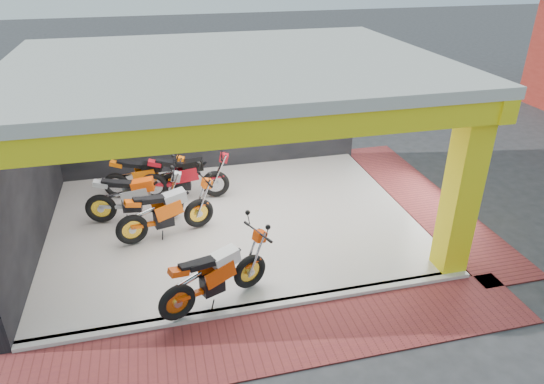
{
  "coord_description": "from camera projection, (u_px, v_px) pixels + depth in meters",
  "views": [
    {
      "loc": [
        -1.42,
        -7.45,
        5.66
      ],
      "look_at": [
        0.81,
        1.59,
        0.9
      ],
      "focal_mm": 32.0,
      "sensor_mm": 36.0,
      "label": 1
    }
  ],
  "objects": [
    {
      "name": "moto_row_d",
      "position": [
        172.0,
        173.0,
        11.69
      ],
      "size": [
        2.25,
        1.23,
        1.3
      ],
      "primitive_type": null,
      "rotation": [
        0.0,
        0.0,
        -0.22
      ],
      "color": "orange",
      "rests_on": "showroom_floor"
    },
    {
      "name": "moto_hero",
      "position": [
        249.0,
        257.0,
        8.51
      ],
      "size": [
        2.35,
        1.59,
        1.35
      ],
      "primitive_type": null,
      "rotation": [
        0.0,
        0.0,
        0.39
      ],
      "color": "#E24209",
      "rests_on": "showroom_floor"
    },
    {
      "name": "moto_row_b",
      "position": [
        215.0,
        171.0,
        11.66
      ],
      "size": [
        2.38,
        1.18,
        1.39
      ],
      "primitive_type": null,
      "rotation": [
        0.0,
        0.0,
        -0.15
      ],
      "color": "#AD121D",
      "rests_on": "showroom_floor"
    },
    {
      "name": "corner_column",
      "position": [
        462.0,
        190.0,
        8.68
      ],
      "size": [
        0.5,
        0.5,
        3.5
      ],
      "primitive_type": "cube",
      "color": "yellow",
      "rests_on": "ground"
    },
    {
      "name": "floor_kerb",
      "position": [
        263.0,
        307.0,
        8.42
      ],
      "size": [
        8.0,
        0.2,
        0.1
      ],
      "primitive_type": "cube",
      "color": "white",
      "rests_on": "ground"
    },
    {
      "name": "paver_right",
      "position": [
        423.0,
        199.0,
        12.07
      ],
      "size": [
        1.4,
        7.0,
        0.03
      ],
      "primitive_type": "cube",
      "color": "maroon",
      "rests_on": "ground"
    },
    {
      "name": "header_beam_front",
      "position": [
        260.0,
        129.0,
        6.96
      ],
      "size": [
        8.4,
        0.3,
        0.4
      ],
      "primitive_type": "cube",
      "color": "yellow",
      "rests_on": "corner_column"
    },
    {
      "name": "header_beam_right",
      "position": [
        411.0,
        68.0,
        10.4
      ],
      "size": [
        0.3,
        6.4,
        0.4
      ],
      "primitive_type": "cube",
      "color": "yellow",
      "rests_on": "corner_column"
    },
    {
      "name": "moto_row_c",
      "position": [
        167.0,
        191.0,
        10.73
      ],
      "size": [
        2.35,
        1.09,
        1.38
      ],
      "primitive_type": null,
      "rotation": [
        0.0,
        0.0,
        -0.11
      ],
      "color": "#A6A9AD",
      "rests_on": "showroom_floor"
    },
    {
      "name": "showroom_floor",
      "position": [
        233.0,
        221.0,
        11.03
      ],
      "size": [
        8.0,
        6.0,
        0.1
      ],
      "primitive_type": "cube",
      "color": "white",
      "rests_on": "ground"
    },
    {
      "name": "back_wall",
      "position": [
        211.0,
        109.0,
        12.93
      ],
      "size": [
        8.2,
        0.2,
        3.5
      ],
      "primitive_type": "cube",
      "color": "black",
      "rests_on": "ground"
    },
    {
      "name": "paver_front",
      "position": [
        274.0,
        340.0,
        7.76
      ],
      "size": [
        9.0,
        1.4,
        0.03
      ],
      "primitive_type": "cube",
      "color": "maroon",
      "rests_on": "ground"
    },
    {
      "name": "ground",
      "position": [
        251.0,
        275.0,
        9.32
      ],
      "size": [
        80.0,
        80.0,
        0.0
      ],
      "primitive_type": "plane",
      "color": "#2D2D30",
      "rests_on": "ground"
    },
    {
      "name": "showroom_ceiling",
      "position": [
        226.0,
        64.0,
        9.41
      ],
      "size": [
        8.4,
        6.4,
        0.2
      ],
      "primitive_type": "cube",
      "color": "beige",
      "rests_on": "corner_column"
    },
    {
      "name": "moto_row_a",
      "position": [
        198.0,
        200.0,
        10.39
      ],
      "size": [
        2.37,
        1.35,
        1.37
      ],
      "primitive_type": null,
      "rotation": [
        0.0,
        0.0,
        0.25
      ],
      "color": "#F9590A",
      "rests_on": "showroom_floor"
    },
    {
      "name": "left_wall",
      "position": [
        21.0,
        171.0,
        9.38
      ],
      "size": [
        0.2,
        6.2,
        3.5
      ],
      "primitive_type": "cube",
      "color": "black",
      "rests_on": "ground"
    }
  ]
}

